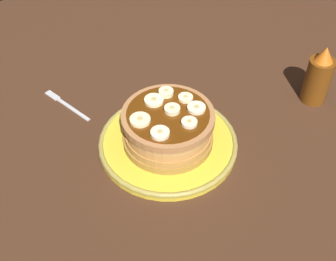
% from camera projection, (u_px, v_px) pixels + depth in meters
% --- Properties ---
extents(ground_plane, '(1.40, 1.40, 0.03)m').
position_uv_depth(ground_plane, '(168.00, 151.00, 0.82)').
color(ground_plane, '#422616').
extents(plate, '(0.25, 0.25, 0.02)m').
position_uv_depth(plate, '(168.00, 143.00, 0.81)').
color(plate, yellow).
rests_on(plate, ground_plane).
extents(pancake_stack, '(0.17, 0.17, 0.07)m').
position_uv_depth(pancake_stack, '(168.00, 128.00, 0.78)').
color(pancake_stack, olive).
rests_on(pancake_stack, plate).
extents(banana_slice_0, '(0.03, 0.03, 0.01)m').
position_uv_depth(banana_slice_0, '(172.00, 109.00, 0.76)').
color(banana_slice_0, beige).
rests_on(banana_slice_0, pancake_stack).
extents(banana_slice_1, '(0.04, 0.04, 0.01)m').
position_uv_depth(banana_slice_1, '(140.00, 120.00, 0.74)').
color(banana_slice_1, '#FBEEB4').
rests_on(banana_slice_1, pancake_stack).
extents(banana_slice_2, '(0.03, 0.03, 0.01)m').
position_uv_depth(banana_slice_2, '(160.00, 133.00, 0.72)').
color(banana_slice_2, '#F1E5C2').
rests_on(banana_slice_2, pancake_stack).
extents(banana_slice_3, '(0.03, 0.03, 0.01)m').
position_uv_depth(banana_slice_3, '(189.00, 123.00, 0.74)').
color(banana_slice_3, '#F2E5BD').
rests_on(banana_slice_3, pancake_stack).
extents(banana_slice_4, '(0.03, 0.03, 0.01)m').
position_uv_depth(banana_slice_4, '(186.00, 98.00, 0.78)').
color(banana_slice_4, '#FCEBB8').
rests_on(banana_slice_4, pancake_stack).
extents(banana_slice_5, '(0.03, 0.03, 0.01)m').
position_uv_depth(banana_slice_5, '(152.00, 102.00, 0.77)').
color(banana_slice_5, '#FAF2BF').
rests_on(banana_slice_5, pancake_stack).
extents(banana_slice_6, '(0.03, 0.03, 0.01)m').
position_uv_depth(banana_slice_6, '(166.00, 93.00, 0.79)').
color(banana_slice_6, '#F3F4B8').
rests_on(banana_slice_6, pancake_stack).
extents(banana_slice_7, '(0.03, 0.03, 0.01)m').
position_uv_depth(banana_slice_7, '(196.00, 108.00, 0.76)').
color(banana_slice_7, '#F8EBC5').
rests_on(banana_slice_7, pancake_stack).
extents(fork, '(0.03, 0.13, 0.01)m').
position_uv_depth(fork, '(65.00, 103.00, 0.89)').
color(fork, silver).
rests_on(fork, ground_plane).
extents(syrup_bottle, '(0.05, 0.05, 0.13)m').
position_uv_depth(syrup_bottle, '(318.00, 77.00, 0.87)').
color(syrup_bottle, brown).
rests_on(syrup_bottle, ground_plane).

